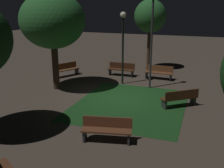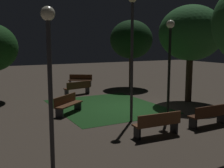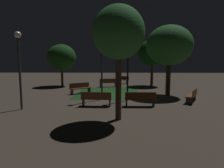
{
  "view_description": "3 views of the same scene",
  "coord_description": "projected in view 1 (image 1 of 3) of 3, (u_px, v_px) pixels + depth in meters",
  "views": [
    {
      "loc": [
        -4.08,
        12.59,
        4.77
      ],
      "look_at": [
        0.51,
        -0.23,
        0.64
      ],
      "focal_mm": 42.6,
      "sensor_mm": 36.0,
      "label": 1
    },
    {
      "loc": [
        -7.21,
        -12.06,
        3.36
      ],
      "look_at": [
        -0.56,
        0.6,
        1.21
      ],
      "focal_mm": 44.12,
      "sensor_mm": 36.0,
      "label": 2
    },
    {
      "loc": [
        -0.1,
        -15.64,
        2.66
      ],
      "look_at": [
        -0.46,
        -0.6,
        0.91
      ],
      "focal_mm": 31.15,
      "sensor_mm": 36.0,
      "label": 3
    }
  ],
  "objects": [
    {
      "name": "tree_near_wall",
      "position": [
        53.0,
        21.0,
        14.45
      ],
      "size": [
        3.57,
        3.57,
        5.44
      ],
      "color": "#38281C",
      "rests_on": "ground"
    },
    {
      "name": "bench_by_lamp",
      "position": [
        66.0,
        69.0,
        18.2
      ],
      "size": [
        1.29,
        1.81,
        0.88
      ],
      "color": "brown",
      "rests_on": "ground"
    },
    {
      "name": "bench_front_left",
      "position": [
        121.0,
        69.0,
        18.23
      ],
      "size": [
        1.8,
        0.49,
        0.88
      ],
      "color": "#422314",
      "rests_on": "ground"
    },
    {
      "name": "bench_corner",
      "position": [
        159.0,
        72.0,
        17.39
      ],
      "size": [
        1.82,
        0.57,
        0.88
      ],
      "color": "brown",
      "rests_on": "ground"
    },
    {
      "name": "ground_plane",
      "position": [
        120.0,
        98.0,
        14.05
      ],
      "size": [
        60.0,
        60.0,
        0.0
      ],
      "primitive_type": "plane",
      "color": "#473D33"
    },
    {
      "name": "bench_back_row",
      "position": [
        180.0,
        98.0,
        12.65
      ],
      "size": [
        1.71,
        1.49,
        0.88
      ],
      "color": "#512D19",
      "rests_on": "ground"
    },
    {
      "name": "lamp_post_plaza_east",
      "position": [
        152.0,
        27.0,
        14.7
      ],
      "size": [
        0.36,
        0.36,
        5.33
      ],
      "color": "#333338",
      "rests_on": "ground"
    },
    {
      "name": "lamp_post_near_wall",
      "position": [
        123.0,
        36.0,
        15.68
      ],
      "size": [
        0.36,
        0.36,
        4.33
      ],
      "color": "black",
      "rests_on": "ground"
    },
    {
      "name": "bench_front_right",
      "position": [
        107.0,
        129.0,
        9.51
      ],
      "size": [
        1.86,
        0.85,
        0.88
      ],
      "color": "brown",
      "rests_on": "ground"
    },
    {
      "name": "tree_lawn_side",
      "position": [
        150.0,
        17.0,
        19.18
      ],
      "size": [
        2.3,
        2.3,
        5.1
      ],
      "color": "#423021",
      "rests_on": "ground"
    },
    {
      "name": "grass_lawn",
      "position": [
        130.0,
        104.0,
        13.13
      ],
      "size": [
        5.24,
        6.13,
        0.01
      ],
      "primitive_type": "cube",
      "color": "#194219",
      "rests_on": "ground"
    }
  ]
}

